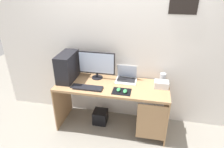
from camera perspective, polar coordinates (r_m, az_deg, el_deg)
The scene contains 14 objects.
ground_plane at distance 3.34m, azimuth 0.00°, elevation -14.50°, with size 8.00×8.00×0.00m, color gray.
wall_back at distance 3.01m, azimuth 1.39°, elevation 9.20°, with size 4.00×0.05×2.60m.
desk at distance 2.97m, azimuth 0.36°, elevation -5.69°, with size 1.66×0.62×0.75m.
pc_tower at distance 3.06m, azimuth -12.77°, elevation 2.06°, with size 0.22×0.47×0.42m, color black.
monitor at distance 3.01m, azimuth -4.48°, elevation 2.78°, with size 0.57×0.17×0.43m.
laptop at distance 3.03m, azimuth 4.19°, elevation -0.95°, with size 0.32×0.25×0.24m.
speaker at distance 3.04m, azimuth 14.49°, elevation -1.12°, with size 0.09×0.09×0.15m, color #B7BCC6.
projector at distance 2.91m, azimuth 14.13°, elevation -2.94°, with size 0.20×0.14×0.10m, color silver.
keyboard at distance 2.83m, azimuth -6.98°, elevation -3.98°, with size 0.42×0.14×0.02m, color black.
mousepad at distance 2.75m, azimuth 2.80°, elevation -5.09°, with size 0.26×0.20×0.01m, color black.
mouse_left at distance 2.75m, azimuth 1.92°, elevation -4.54°, with size 0.06×0.10×0.03m, color #338C4C.
mouse_right at distance 2.72m, azimuth 3.81°, elevation -5.00°, with size 0.06×0.10×0.03m, color #338C4C.
cell_phone at distance 2.93m, azimuth -11.05°, elevation -3.38°, with size 0.07×0.13×0.01m, color #232326.
subwoofer at distance 3.34m, azimuth -3.38°, elevation -12.23°, with size 0.22×0.22×0.22m, color black.
Camera 1 is at (0.50, -2.48, 2.18)m, focal length 31.57 mm.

